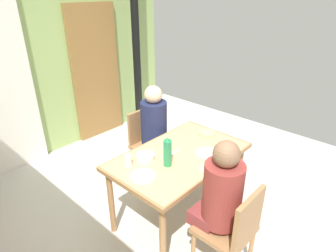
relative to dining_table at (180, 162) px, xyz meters
name	(u,v)px	position (x,y,z in m)	size (l,w,h in m)	color
ground_plane	(163,225)	(-0.22, 0.02, -0.67)	(5.88, 5.88, 0.00)	silver
wall_back	(34,51)	(-0.22, 2.28, 0.78)	(4.26, 0.10, 2.89)	#95B166
door_wooden	(96,73)	(0.63, 2.20, 0.33)	(0.80, 0.05, 2.00)	olive
stove_pipe_column	(136,41)	(1.22, 1.93, 0.78)	(0.12, 0.12, 2.89)	black
dining_table	(180,162)	(0.00, 0.00, 0.00)	(1.32, 0.81, 0.75)	#A37348
chair_near_diner	(233,229)	(-0.25, -0.76, -0.17)	(0.40, 0.40, 0.87)	#A37348
chair_far_diner	(147,141)	(0.29, 0.76, -0.17)	(0.40, 0.40, 0.87)	#A37348
person_near_diner	(221,192)	(-0.25, -0.62, 0.12)	(0.30, 0.37, 0.77)	brown
person_far_diner	(155,123)	(0.29, 0.62, 0.12)	(0.30, 0.37, 0.77)	#262647
water_bottle_green_near	(168,152)	(-0.21, -0.04, 0.21)	(0.07, 0.07, 0.28)	#258652
serving_bowl_center	(145,157)	(-0.28, 0.17, 0.11)	(0.17, 0.17, 0.06)	silver
dinner_plate_near_left	(143,176)	(-0.48, -0.01, 0.09)	(0.22, 0.22, 0.01)	white
dinner_plate_near_right	(207,153)	(0.19, -0.18, 0.09)	(0.21, 0.21, 0.01)	white
drinking_glass_by_near_diner	(128,160)	(-0.45, 0.21, 0.14)	(0.06, 0.06, 0.11)	silver
bread_plate_sliced	(207,133)	(0.52, 0.06, 0.09)	(0.19, 0.19, 0.02)	#DBB77A
cutlery_knife_near	(175,152)	(-0.01, 0.06, 0.08)	(0.15, 0.02, 0.00)	silver
cutlery_fork_near	(202,167)	(-0.03, -0.28, 0.08)	(0.15, 0.02, 0.00)	silver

